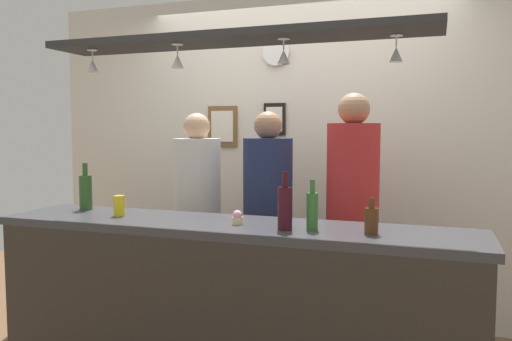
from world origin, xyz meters
name	(u,v)px	position (x,y,z in m)	size (l,w,h in m)	color
back_wall	(297,155)	(0.00, 1.10, 1.30)	(4.40, 0.06, 2.60)	silver
bar_counter	(218,288)	(0.00, -0.50, 0.68)	(2.70, 0.55, 1.00)	#38383D
overhead_glass_rack	(232,39)	(0.00, -0.30, 2.01)	(2.20, 0.36, 0.04)	black
hanging_wineglass_far_left	(93,65)	(-0.87, -0.35, 1.89)	(0.07, 0.07, 0.13)	silver
hanging_wineglass_left	(178,60)	(-0.30, -0.36, 1.89)	(0.07, 0.07, 0.13)	silver
hanging_wineglass_center_left	(284,56)	(0.30, -0.33, 1.89)	(0.07, 0.07, 0.13)	silver
hanging_wineglass_center	(396,53)	(0.86, -0.23, 1.89)	(0.07, 0.07, 0.13)	silver
person_left_white_patterned_shirt	(197,203)	(-0.55, 0.39, 0.98)	(0.34, 0.34, 1.63)	#2D334C
person_middle_navy_shirt	(268,206)	(-0.02, 0.39, 0.98)	(0.34, 0.34, 1.63)	#2D334C
person_right_red_shirt	(353,200)	(0.56, 0.39, 1.06)	(0.34, 0.34, 1.75)	#2D334C
bottle_beer_green_import	(312,210)	(0.48, -0.38, 1.10)	(0.06, 0.06, 0.26)	#336B2D
bottle_champagne_green	(86,191)	(-1.05, -0.22, 1.12)	(0.08, 0.08, 0.30)	#2D5623
bottle_wine_dark_red	(285,207)	(0.35, -0.44, 1.12)	(0.08, 0.08, 0.30)	#380F19
bottle_beer_brown_stubby	(371,220)	(0.78, -0.40, 1.07)	(0.07, 0.07, 0.18)	#512D14
drink_can	(119,206)	(-0.70, -0.36, 1.06)	(0.07, 0.07, 0.12)	yellow
cupcake	(237,218)	(0.06, -0.38, 1.03)	(0.06, 0.06, 0.08)	beige
picture_frame_caricature	(223,126)	(-0.64, 1.06, 1.54)	(0.26, 0.02, 0.34)	brown
picture_frame_crest	(275,119)	(-0.18, 1.06, 1.59)	(0.18, 0.02, 0.26)	black
wall_clock	(276,52)	(-0.16, 1.05, 2.13)	(0.22, 0.22, 0.03)	white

